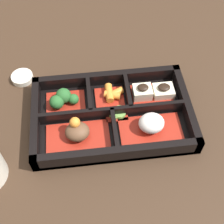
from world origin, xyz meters
TOP-DOWN VIEW (x-y plane):
  - ground_plane at (0.00, 0.00)m, footprint 3.00×3.00m
  - bento_base at (0.00, 0.00)m, footprint 0.31×0.20m
  - bento_rim at (0.00, -0.00)m, footprint 0.31×0.20m
  - bowl_rice at (-0.07, 0.04)m, footprint 0.12×0.06m
  - bowl_stew at (0.07, 0.04)m, footprint 0.12×0.06m
  - bowl_tofu at (-0.09, -0.04)m, footprint 0.09×0.06m
  - bowl_carrots at (-0.00, -0.05)m, footprint 0.06×0.06m
  - bowl_greens at (0.10, -0.04)m, footprint 0.08×0.06m
  - bowl_pickles at (-0.01, -0.00)m, footprint 0.04×0.03m
  - sauce_dish at (0.19, -0.13)m, footprint 0.05×0.05m

SIDE VIEW (x-z plane):
  - ground_plane at x=0.00m, z-range 0.00..0.00m
  - bento_base at x=0.00m, z-range 0.00..0.01m
  - sauce_dish at x=0.19m, z-range 0.00..0.01m
  - bowl_pickles at x=-0.01m, z-range 0.01..0.02m
  - bowl_carrots at x=0.00m, z-range 0.01..0.03m
  - bento_rim at x=0.00m, z-range 0.00..0.04m
  - bowl_tofu at x=-0.09m, z-range 0.00..0.04m
  - bowl_stew at x=0.07m, z-range 0.00..0.05m
  - bowl_greens at x=0.10m, z-range 0.01..0.04m
  - bowl_rice at x=-0.07m, z-range 0.01..0.05m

